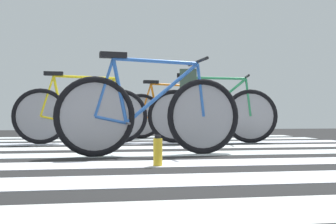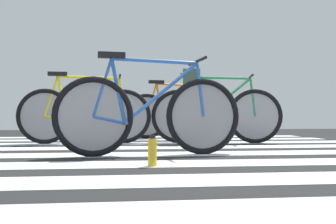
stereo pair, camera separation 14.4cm
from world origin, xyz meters
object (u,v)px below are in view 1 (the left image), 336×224
object	(u,v)px
bicycle_3_of_4	(81,114)
water_bottle	(158,151)
bicycle_2_of_4	(212,114)
bicycle_4_of_4	(171,114)
cyclist_2_of_4	(189,96)
bicycle_1_of_4	(151,114)

from	to	relation	value
bicycle_3_of_4	water_bottle	xyz separation A→B (m)	(0.71, -2.43, -0.28)
bicycle_2_of_4	bicycle_4_of_4	xyz separation A→B (m)	(-0.35, 1.24, 0.00)
bicycle_3_of_4	bicycle_4_of_4	world-z (taller)	same
bicycle_3_of_4	cyclist_2_of_4	bearing A→B (deg)	-3.65
cyclist_2_of_4	water_bottle	size ratio (longest dim) A/B	4.31
bicycle_2_of_4	cyclist_2_of_4	bearing A→B (deg)	-180.00
bicycle_1_of_4	cyclist_2_of_4	bearing A→B (deg)	60.47
cyclist_2_of_4	bicycle_4_of_4	size ratio (longest dim) A/B	0.56
cyclist_2_of_4	water_bottle	xyz separation A→B (m)	(-0.72, -2.38, -0.52)
bicycle_4_of_4	bicycle_2_of_4	bearing A→B (deg)	-83.28
bicycle_1_of_4	cyclist_2_of_4	distance (m)	1.77
bicycle_2_of_4	bicycle_3_of_4	world-z (taller)	same
water_bottle	bicycle_2_of_4	bearing A→B (deg)	66.30
bicycle_1_of_4	water_bottle	xyz separation A→B (m)	(-0.03, -0.77, -0.28)
bicycle_2_of_4	bicycle_4_of_4	size ratio (longest dim) A/B	0.99
bicycle_2_of_4	bicycle_3_of_4	xyz separation A→B (m)	(-1.72, 0.11, 0.00)
bicycle_1_of_4	bicycle_3_of_4	world-z (taller)	same
bicycle_2_of_4	water_bottle	xyz separation A→B (m)	(-1.02, -2.32, -0.28)
bicycle_3_of_4	bicycle_4_of_4	distance (m)	1.78
bicycle_4_of_4	water_bottle	xyz separation A→B (m)	(-0.67, -3.56, -0.28)
bicycle_1_of_4	cyclist_2_of_4	xyz separation A→B (m)	(0.68, 1.61, 0.24)
bicycle_3_of_4	bicycle_4_of_4	bearing A→B (deg)	37.69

